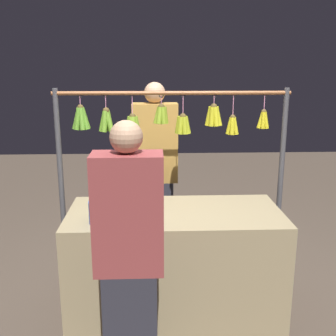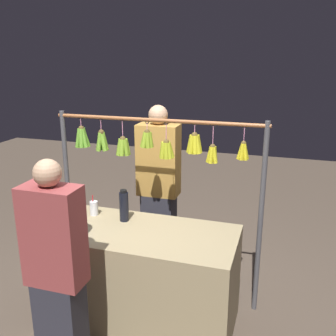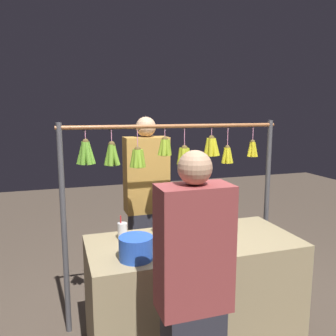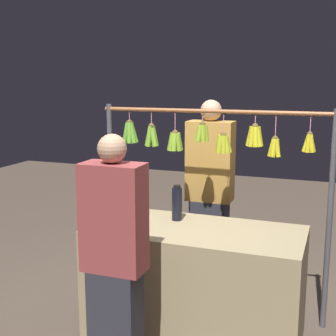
% 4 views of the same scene
% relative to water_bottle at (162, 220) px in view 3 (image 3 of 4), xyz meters
% --- Properties ---
extents(market_counter, '(1.57, 0.74, 0.84)m').
position_rel_water_bottle_xyz_m(market_counter, '(-0.20, 0.15, -0.55)').
color(market_counter, tan).
rests_on(market_counter, ground).
extents(display_rack, '(1.90, 0.14, 1.71)m').
position_rel_water_bottle_xyz_m(display_rack, '(-0.15, -0.29, 0.31)').
color(display_rack, '#4C4C51').
rests_on(display_rack, ground).
extents(water_bottle, '(0.08, 0.08, 0.28)m').
position_rel_water_bottle_xyz_m(water_bottle, '(0.00, 0.00, 0.00)').
color(water_bottle, black).
rests_on(water_bottle, market_counter).
extents(blue_bucket, '(0.22, 0.22, 0.15)m').
position_rel_water_bottle_xyz_m(blue_bucket, '(0.29, 0.35, -0.06)').
color(blue_bucket, blue).
rests_on(blue_bucket, market_counter).
extents(drink_cup, '(0.07, 0.07, 0.18)m').
position_rel_water_bottle_xyz_m(drink_cup, '(0.30, -0.03, -0.07)').
color(drink_cup, silver).
rests_on(drink_cup, market_counter).
extents(vendor_person, '(0.41, 0.22, 1.74)m').
position_rel_water_bottle_xyz_m(vendor_person, '(-0.06, -0.73, -0.11)').
color(vendor_person, '#2D2D38').
rests_on(vendor_person, ground).
extents(customer_person, '(0.38, 0.21, 1.61)m').
position_rel_water_bottle_xyz_m(customer_person, '(0.10, 0.88, -0.18)').
color(customer_person, '#2D2D38').
rests_on(customer_person, ground).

